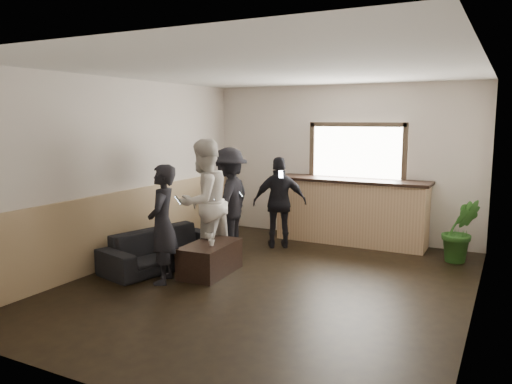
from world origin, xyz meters
The scene contains 12 objects.
ground centered at (0.00, 0.00, 0.00)m, with size 5.00×6.00×0.01m, color black.
room_shell centered at (-0.74, 0.00, 1.47)m, with size 5.01×6.01×2.80m.
bar_counter centered at (0.30, 2.70, 0.64)m, with size 2.70×0.68×2.13m.
sofa centered at (-1.75, 0.00, 0.28)m, with size 1.89×0.74×0.55m, color black.
coffee_table centered at (-0.95, 0.02, 0.22)m, with size 0.55×0.99×0.44m, color black.
cup_a centered at (-1.10, 0.23, 0.49)m, with size 0.12×0.12×0.09m, color silver.
cup_b centered at (-0.86, -0.08, 0.48)m, with size 0.09×0.09×0.08m, color silver.
potted_plant centered at (2.15, 2.26, 0.50)m, with size 0.55×0.44×1.00m, color #2D6623.
person_a centered at (-1.30, -0.59, 0.80)m, with size 0.58×0.69×1.60m.
person_b centered at (-1.30, 0.41, 0.95)m, with size 0.90×1.05×1.90m.
person_c centered at (-1.30, 1.15, 0.87)m, with size 0.78×1.19×1.74m.
person_d centered at (-0.69, 1.82, 0.78)m, with size 0.98×0.78×1.56m.
Camera 1 is at (2.81, -5.79, 2.20)m, focal length 35.00 mm.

